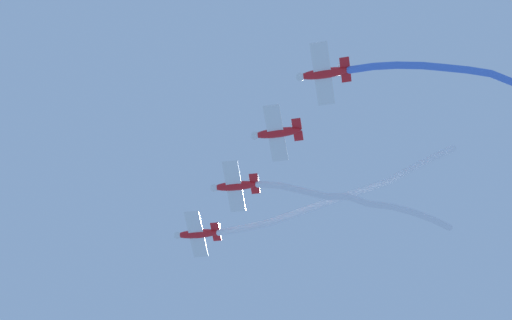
% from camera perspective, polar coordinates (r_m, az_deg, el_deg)
% --- Properties ---
extents(airplane_lead, '(5.89, 7.79, 1.92)m').
position_cam_1_polar(airplane_lead, '(91.03, -4.53, -5.63)').
color(airplane_lead, red).
extents(smoke_trail_lead, '(28.36, 10.72, 6.92)m').
position_cam_1_polar(smoke_trail_lead, '(91.08, 6.27, -2.75)').
color(smoke_trail_lead, white).
extents(airplane_left_wing, '(5.89, 7.79, 1.92)m').
position_cam_1_polar(airplane_left_wing, '(85.91, -1.65, -1.99)').
color(airplane_left_wing, red).
extents(smoke_trail_left_wing, '(23.41, 4.54, 2.66)m').
position_cam_1_polar(smoke_trail_left_wing, '(86.63, 7.74, -3.19)').
color(smoke_trail_left_wing, white).
extents(airplane_right_wing, '(5.92, 7.80, 1.92)m').
position_cam_1_polar(airplane_right_wing, '(81.43, 1.56, 2.09)').
color(airplane_right_wing, red).
extents(airplane_slot, '(5.93, 7.80, 1.92)m').
position_cam_1_polar(airplane_slot, '(77.69, 5.13, 6.60)').
color(airplane_slot, red).
extents(smoke_trail_slot, '(22.04, 3.65, 1.46)m').
position_cam_1_polar(smoke_trail_slot, '(79.44, 14.90, 6.37)').
color(smoke_trail_slot, '#4C75DB').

